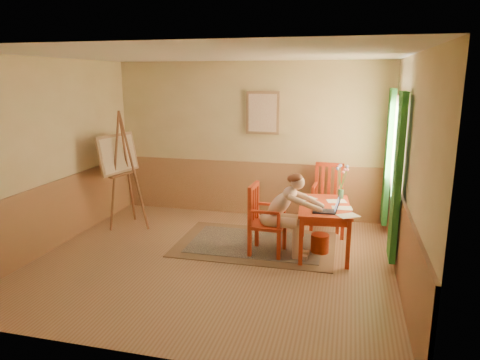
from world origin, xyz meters
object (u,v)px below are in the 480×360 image
(chair_left, at_px, (264,220))
(laptop, at_px, (328,209))
(easel, at_px, (120,159))
(table, at_px, (324,211))
(figure, at_px, (285,211))
(chair_back, at_px, (327,196))

(chair_left, relative_size, laptop, 2.72)
(laptop, relative_size, easel, 0.19)
(table, relative_size, laptop, 3.31)
(figure, relative_size, laptop, 3.23)
(table, height_order, figure, figure)
(table, distance_m, figure, 0.60)
(laptop, bearing_deg, easel, 168.37)
(easel, bearing_deg, chair_back, 12.08)
(laptop, distance_m, easel, 3.62)
(table, distance_m, easel, 3.51)
(laptop, bearing_deg, chair_back, 93.13)
(chair_left, bearing_deg, laptop, -4.46)
(table, xyz_separation_m, laptop, (0.07, -0.34, 0.13))
(table, distance_m, chair_back, 1.12)
(chair_left, height_order, easel, easel)
(table, bearing_deg, easel, 173.67)
(figure, bearing_deg, laptop, -5.04)
(chair_left, height_order, figure, figure)
(chair_back, relative_size, laptop, 2.89)
(figure, distance_m, laptop, 0.61)
(figure, relative_size, easel, 0.62)
(table, bearing_deg, figure, -151.34)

